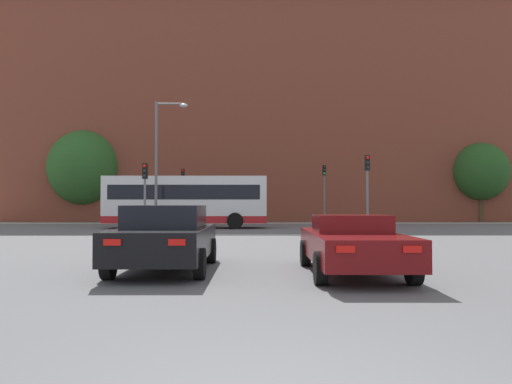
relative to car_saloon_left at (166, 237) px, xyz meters
name	(u,v)px	position (x,y,z in m)	size (l,w,h in m)	color
stop_line_strip	(258,235)	(2.25, 13.22, -0.76)	(8.41, 0.30, 0.01)	silver
far_pavement	(256,223)	(2.25, 28.00, -0.76)	(69.34, 2.50, 0.01)	gray
brick_civic_building	(263,114)	(2.98, 38.86, 9.87)	(46.37, 16.51, 27.34)	brown
car_saloon_left	(166,237)	(0.00, 0.00, 0.00)	(2.07, 4.62, 1.50)	black
car_roadster_right	(352,244)	(4.16, -0.64, -0.11)	(2.00, 4.76, 1.29)	#600C0F
bus_crossing_lead	(186,200)	(-2.24, 20.10, 0.98)	(10.13, 2.70, 3.25)	silver
traffic_light_far_right	(324,185)	(7.56, 27.43, 2.28)	(0.26, 0.31, 4.57)	slate
traffic_light_near_right	(367,181)	(7.96, 14.42, 1.98)	(0.26, 0.31, 4.08)	slate
traffic_light_near_left	(145,186)	(-3.59, 14.17, 1.70)	(0.26, 0.31, 3.63)	slate
traffic_light_far_left	(183,187)	(-3.53, 27.48, 2.11)	(0.26, 0.31, 4.29)	slate
street_lamp_junction	(161,152)	(-3.39, 17.66, 3.81)	(1.93, 0.36, 7.57)	slate
pedestrian_waiting	(260,210)	(2.49, 27.76, 0.27)	(0.45, 0.41, 1.76)	brown
tree_by_building	(480,172)	(21.42, 30.92, 3.53)	(4.68, 4.68, 6.76)	#4C3823
tree_kerbside	(85,168)	(-12.59, 31.59, 3.88)	(6.22, 6.22, 7.92)	#4C3823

